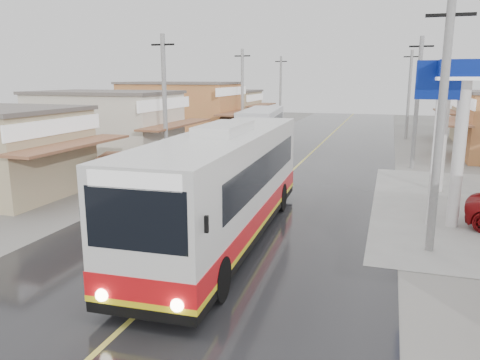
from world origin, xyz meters
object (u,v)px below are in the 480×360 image
(cyclist, at_px, (237,157))
(tricycle_near, at_px, (114,168))
(second_bus, at_px, (261,128))
(tyre_stack, at_px, (168,173))
(coach_bus, at_px, (226,185))

(cyclist, height_order, tricycle_near, cyclist)
(second_bus, xyz_separation_m, tyre_stack, (-2.19, -12.24, -1.48))
(second_bus, height_order, tricycle_near, second_bus)
(cyclist, bearing_deg, tricycle_near, -109.99)
(second_bus, relative_size, tyre_stack, 11.79)
(coach_bus, bearing_deg, tricycle_near, 141.67)
(second_bus, height_order, cyclist, second_bus)
(cyclist, height_order, tyre_stack, cyclist)
(cyclist, relative_size, tyre_stack, 2.66)
(coach_bus, distance_m, cyclist, 13.40)
(coach_bus, relative_size, tricycle_near, 5.56)
(tricycle_near, relative_size, tyre_stack, 2.88)
(cyclist, distance_m, tyre_stack, 4.84)
(tricycle_near, bearing_deg, cyclist, 37.20)
(second_bus, bearing_deg, tricycle_near, -111.02)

